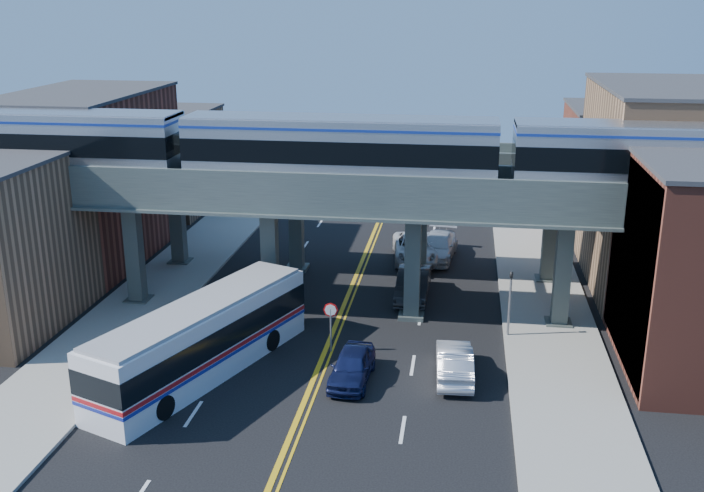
# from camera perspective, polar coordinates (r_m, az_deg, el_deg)

# --- Properties ---
(ground) EXTENTS (120.00, 120.00, 0.00)m
(ground) POSITION_cam_1_polar(r_m,az_deg,el_deg) (37.32, -2.78, -9.58)
(ground) COLOR black
(ground) RESTS_ON ground
(sidewalk_west) EXTENTS (5.00, 70.00, 0.16)m
(sidewalk_west) POSITION_cam_1_polar(r_m,az_deg,el_deg) (49.23, -13.82, -3.06)
(sidewalk_west) COLOR gray
(sidewalk_west) RESTS_ON ground
(sidewalk_east) EXTENTS (5.00, 70.00, 0.16)m
(sidewalk_east) POSITION_cam_1_polar(r_m,az_deg,el_deg) (46.08, 13.89, -4.51)
(sidewalk_east) COLOR gray
(sidewalk_east) RESTS_ON ground
(building_west_b) EXTENTS (8.00, 14.00, 11.00)m
(building_west_b) POSITION_cam_1_polar(r_m,az_deg,el_deg) (55.82, -18.67, 4.77)
(building_west_b) COLOR brown
(building_west_b) RESTS_ON ground
(building_west_c) EXTENTS (8.00, 10.00, 8.00)m
(building_west_c) POSITION_cam_1_polar(r_m,az_deg,el_deg) (67.71, -13.70, 6.04)
(building_west_c) COLOR #90694A
(building_west_c) RESTS_ON ground
(building_east_b) EXTENTS (8.00, 14.00, 12.00)m
(building_east_b) POSITION_cam_1_polar(r_m,az_deg,el_deg) (51.21, 21.60, 3.93)
(building_east_b) COLOR #90694A
(building_east_b) RESTS_ON ground
(building_east_c) EXTENTS (8.00, 10.00, 9.00)m
(building_east_c) POSITION_cam_1_polar(r_m,az_deg,el_deg) (63.95, 18.95, 5.38)
(building_east_c) COLOR brown
(building_east_c) RESTS_ON ground
(mural_panel) EXTENTS (0.10, 9.50, 9.50)m
(mural_panel) POSITION_cam_1_polar(r_m,az_deg,el_deg) (39.40, 19.56, -1.62)
(mural_panel) COLOR teal
(mural_panel) RESTS_ON ground
(elevated_viaduct_near) EXTENTS (52.00, 3.60, 7.40)m
(elevated_viaduct_near) POSITION_cam_1_polar(r_m,az_deg,el_deg) (42.41, -0.87, 3.19)
(elevated_viaduct_near) COLOR #46514E
(elevated_viaduct_near) RESTS_ON ground
(elevated_viaduct_far) EXTENTS (52.00, 3.60, 7.40)m
(elevated_viaduct_far) POSITION_cam_1_polar(r_m,az_deg,el_deg) (49.15, 0.42, 5.21)
(elevated_viaduct_far) COLOR #46514E
(elevated_viaduct_far) RESTS_ON ground
(transit_train) EXTENTS (51.06, 3.20, 3.74)m
(transit_train) POSITION_cam_1_polar(r_m,az_deg,el_deg) (41.77, -0.88, 7.11)
(transit_train) COLOR black
(transit_train) RESTS_ON elevated_viaduct_near
(stop_sign) EXTENTS (0.76, 0.09, 2.63)m
(stop_sign) POSITION_cam_1_polar(r_m,az_deg,el_deg) (39.20, -1.56, -5.33)
(stop_sign) COLOR slate
(stop_sign) RESTS_ON ground
(traffic_signal) EXTENTS (0.15, 0.18, 4.10)m
(traffic_signal) POSITION_cam_1_polar(r_m,az_deg,el_deg) (41.37, 11.42, -3.62)
(traffic_signal) COLOR slate
(traffic_signal) RESTS_ON ground
(transit_bus) EXTENTS (7.48, 13.24, 3.37)m
(transit_bus) POSITION_cam_1_polar(r_m,az_deg,el_deg) (37.69, -10.83, -6.69)
(transit_bus) COLOR silver
(transit_bus) RESTS_ON ground
(car_lane_a) EXTENTS (1.97, 4.47, 1.49)m
(car_lane_a) POSITION_cam_1_polar(r_m,az_deg,el_deg) (36.71, -0.01, -8.73)
(car_lane_a) COLOR #11173E
(car_lane_a) RESTS_ON ground
(car_lane_b) EXTENTS (1.91, 5.28, 1.73)m
(car_lane_b) POSITION_cam_1_polar(r_m,az_deg,el_deg) (46.50, 4.46, -2.79)
(car_lane_b) COLOR #2A2A2D
(car_lane_b) RESTS_ON ground
(car_lane_c) EXTENTS (3.55, 6.37, 1.68)m
(car_lane_c) POSITION_cam_1_polar(r_m,az_deg,el_deg) (53.17, 4.58, -0.16)
(car_lane_c) COLOR silver
(car_lane_c) RESTS_ON ground
(car_lane_d) EXTENTS (2.92, 5.90, 1.65)m
(car_lane_d) POSITION_cam_1_polar(r_m,az_deg,el_deg) (53.73, 6.23, -0.04)
(car_lane_d) COLOR silver
(car_lane_d) RESTS_ON ground
(car_parked_curb) EXTENTS (1.90, 4.81, 1.56)m
(car_parked_curb) POSITION_cam_1_polar(r_m,az_deg,el_deg) (37.34, 7.46, -8.37)
(car_parked_curb) COLOR silver
(car_parked_curb) RESTS_ON ground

